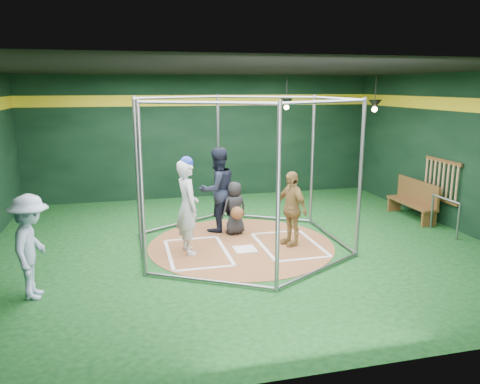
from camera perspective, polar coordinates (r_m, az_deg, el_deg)
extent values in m
cube|color=#0D3A12|center=(9.69, 0.14, -6.54)|extent=(10.00, 9.00, 0.02)
cube|color=black|center=(9.14, 0.16, 14.69)|extent=(10.00, 9.00, 0.02)
cube|color=black|center=(13.63, -4.50, 6.66)|extent=(10.00, 0.10, 3.50)
cube|color=black|center=(5.11, 12.59, -4.00)|extent=(10.00, 0.10, 3.50)
cube|color=black|center=(11.53, 25.09, 4.38)|extent=(0.10, 9.00, 3.50)
cube|color=yellow|center=(13.52, -4.56, 11.08)|extent=(10.00, 0.01, 0.30)
cube|color=yellow|center=(11.43, 25.48, 9.58)|extent=(0.01, 9.00, 0.30)
cylinder|color=brown|center=(9.68, 0.14, -6.45)|extent=(3.80, 3.80, 0.01)
cube|color=white|center=(9.40, 0.59, -6.97)|extent=(0.43, 0.43, 0.01)
cube|color=white|center=(10.07, -5.97, -5.70)|extent=(1.10, 0.07, 0.01)
cube|color=white|center=(8.49, -4.33, -9.26)|extent=(1.10, 0.07, 0.01)
cube|color=white|center=(9.21, -8.63, -7.56)|extent=(0.07, 1.70, 0.01)
cube|color=white|center=(9.36, -1.87, -7.07)|extent=(0.07, 1.70, 0.01)
cube|color=white|center=(10.48, 4.40, -4.91)|extent=(1.10, 0.07, 0.01)
cube|color=white|center=(8.97, 7.84, -8.09)|extent=(1.10, 0.07, 0.01)
cube|color=white|center=(9.55, 2.86, -6.67)|extent=(0.07, 1.70, 0.01)
cube|color=white|center=(9.91, 8.99, -6.09)|extent=(0.07, 1.70, 0.01)
cylinder|color=gray|center=(11.00, 8.80, 3.77)|extent=(0.07, 0.07, 3.00)
cylinder|color=gray|center=(11.51, -2.65, 4.30)|extent=(0.07, 0.07, 3.00)
cylinder|color=gray|center=(10.16, -12.44, 2.87)|extent=(0.07, 0.07, 3.00)
cylinder|color=gray|center=(7.90, -11.91, 0.10)|extent=(0.07, 0.07, 3.00)
cylinder|color=gray|center=(7.14, 4.66, -1.02)|extent=(0.07, 0.07, 3.00)
cylinder|color=gray|center=(8.96, 14.45, 1.46)|extent=(0.07, 0.07, 3.00)
cylinder|color=gray|center=(11.07, 3.03, 11.50)|extent=(2.02, 1.20, 0.06)
cylinder|color=gray|center=(11.51, 2.86, -3.09)|extent=(2.02, 1.20, 0.06)
cylinder|color=gray|center=(10.66, -7.47, 11.36)|extent=(2.02, 1.20, 0.06)
cylinder|color=gray|center=(11.12, -7.04, -3.75)|extent=(2.02, 1.20, 0.06)
cylinder|color=gray|center=(8.87, -12.66, 10.89)|extent=(0.06, 2.30, 0.06)
cylinder|color=gray|center=(9.41, -11.79, -7.03)|extent=(0.06, 2.30, 0.06)
cylinder|color=gray|center=(7.25, -4.23, 10.80)|extent=(2.02, 1.20, 0.06)
cylinder|color=gray|center=(7.90, -3.88, -10.72)|extent=(2.02, 1.20, 0.06)
cylinder|color=gray|center=(7.84, 10.53, 10.77)|extent=(2.02, 1.20, 0.06)
cylinder|color=gray|center=(8.44, 9.72, -9.29)|extent=(2.02, 1.20, 0.06)
cylinder|color=gray|center=(9.82, 11.72, 11.09)|extent=(0.06, 2.30, 0.06)
cylinder|color=gray|center=(10.31, 10.99, -5.22)|extent=(0.06, 2.30, 0.06)
cube|color=brown|center=(11.84, 23.55, 3.48)|extent=(0.05, 1.25, 0.08)
cube|color=brown|center=(12.00, 23.17, -0.76)|extent=(0.05, 1.25, 0.08)
cylinder|color=tan|center=(11.48, 24.92, 0.80)|extent=(0.06, 0.06, 0.85)
cylinder|color=tan|center=(11.60, 24.44, 0.96)|extent=(0.06, 0.06, 0.85)
cylinder|color=tan|center=(11.72, 23.97, 1.12)|extent=(0.06, 0.06, 0.85)
cylinder|color=tan|center=(11.84, 23.51, 1.27)|extent=(0.06, 0.06, 0.85)
cylinder|color=tan|center=(11.96, 23.06, 1.42)|extent=(0.06, 0.06, 0.85)
cylinder|color=tan|center=(12.08, 22.62, 1.57)|extent=(0.06, 0.06, 0.85)
cylinder|color=tan|center=(12.21, 22.18, 1.71)|extent=(0.06, 0.06, 0.85)
cylinder|color=tan|center=(12.33, 21.76, 1.85)|extent=(0.06, 0.06, 0.85)
cone|color=black|center=(13.24, 5.69, 10.80)|extent=(0.34, 0.34, 0.22)
sphere|color=#FFD899|center=(13.24, 5.68, 10.24)|extent=(0.14, 0.14, 0.14)
cylinder|color=black|center=(13.23, 5.73, 12.32)|extent=(0.02, 0.02, 0.70)
cone|color=black|center=(12.53, 16.11, 10.26)|extent=(0.34, 0.34, 0.22)
sphere|color=#FFD899|center=(12.54, 16.08, 9.67)|extent=(0.14, 0.14, 0.14)
cylinder|color=black|center=(12.52, 16.21, 11.86)|extent=(0.02, 0.02, 0.70)
imported|color=silver|center=(9.05, -6.42, -1.82)|extent=(0.53, 0.73, 1.83)
sphere|color=navy|center=(8.87, -6.55, 3.53)|extent=(0.26, 0.26, 0.26)
imported|color=tan|center=(9.54, 6.26, -1.99)|extent=(0.64, 0.97, 1.53)
imported|color=black|center=(10.22, -0.67, -1.96)|extent=(0.65, 0.51, 1.17)
sphere|color=brown|center=(9.99, -0.34, -2.57)|extent=(0.28, 0.28, 0.28)
imported|color=black|center=(10.38, -2.76, 0.27)|extent=(1.11, 1.01, 1.88)
imported|color=#A6BCDC|center=(7.81, -24.09, -6.13)|extent=(0.67, 1.09, 1.63)
cube|color=brown|center=(12.24, 20.14, -1.31)|extent=(0.38, 1.63, 0.05)
cube|color=brown|center=(12.26, 20.84, 0.09)|extent=(0.05, 1.63, 0.54)
cube|color=brown|center=(11.72, 22.02, -3.08)|extent=(0.36, 0.07, 0.36)
cube|color=brown|center=(12.87, 18.29, -1.41)|extent=(0.36, 0.07, 0.36)
cylinder|color=gray|center=(10.93, 25.07, -3.28)|extent=(0.05, 0.05, 0.80)
cylinder|color=gray|center=(11.60, 22.36, -2.15)|extent=(0.05, 0.05, 0.80)
cylinder|color=gray|center=(11.17, 23.85, -0.82)|extent=(0.05, 0.88, 0.05)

